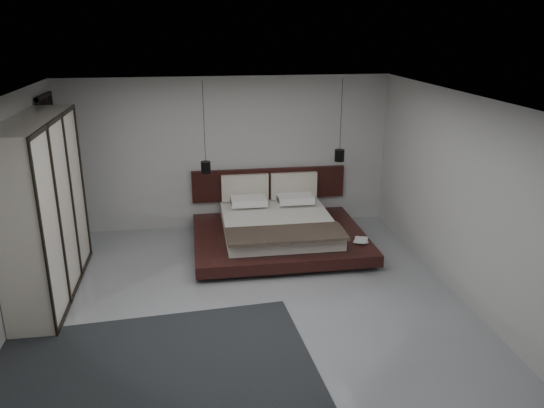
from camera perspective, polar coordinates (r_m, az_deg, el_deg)
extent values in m
plane|color=#919399|center=(7.54, -2.83, -10.31)|extent=(6.00, 6.00, 0.00)
plane|color=white|center=(6.65, -3.22, 11.30)|extent=(6.00, 6.00, 0.00)
plane|color=#AEAEAC|center=(9.84, -4.81, 5.42)|extent=(6.00, 0.00, 6.00)
plane|color=#AEAEAC|center=(4.26, 1.22, -13.26)|extent=(6.00, 0.00, 6.00)
plane|color=#AEAEAC|center=(7.33, -27.05, -1.33)|extent=(0.00, 6.00, 6.00)
plane|color=#AEAEAC|center=(7.83, 19.38, 0.90)|extent=(0.00, 6.00, 6.00)
cube|color=black|center=(9.60, -22.41, 3.09)|extent=(0.05, 0.90, 2.60)
cube|color=black|center=(9.17, 0.78, -4.48)|extent=(2.27, 1.86, 0.08)
cube|color=black|center=(9.12, 0.78, -3.71)|extent=(2.89, 2.38, 0.19)
cube|color=silver|center=(9.16, 0.65, -2.19)|extent=(1.86, 2.07, 0.23)
cube|color=black|center=(8.37, 1.55, -3.25)|extent=(1.88, 0.72, 0.05)
cube|color=white|center=(9.79, -2.61, 0.26)|extent=(0.64, 0.41, 0.12)
cube|color=white|center=(9.92, 2.38, 0.51)|extent=(0.64, 0.41, 0.12)
cube|color=white|center=(9.64, -2.52, 0.33)|extent=(0.64, 0.41, 0.12)
cube|color=white|center=(9.76, 2.55, 0.58)|extent=(0.64, 0.41, 0.12)
cube|color=black|center=(10.04, -0.34, 2.19)|extent=(2.89, 0.08, 0.60)
cube|color=beige|center=(9.91, -2.93, 1.75)|extent=(0.88, 0.10, 0.50)
cube|color=beige|center=(10.04, 2.36, 1.99)|extent=(0.88, 0.10, 0.50)
imported|color=#99724C|center=(8.88, 8.94, -3.85)|extent=(0.27, 0.32, 0.03)
imported|color=#99724C|center=(8.84, 8.88, -3.79)|extent=(0.31, 0.34, 0.02)
cylinder|color=black|center=(9.06, -7.34, 8.77)|extent=(0.01, 0.01, 1.38)
cylinder|color=black|center=(9.23, -7.14, 3.93)|extent=(0.17, 0.17, 0.21)
cylinder|color=#FFE0B2|center=(9.26, -7.12, 3.41)|extent=(0.13, 0.13, 0.01)
cylinder|color=black|center=(9.41, 7.45, 9.53)|extent=(0.01, 0.01, 1.25)
cylinder|color=black|center=(9.56, 7.27, 5.21)|extent=(0.17, 0.17, 0.21)
cylinder|color=#FFE0B2|center=(9.58, 7.25, 4.68)|extent=(0.13, 0.13, 0.01)
cube|color=beige|center=(7.92, -23.36, -0.54)|extent=(0.58, 2.50, 2.50)
cube|color=black|center=(7.57, -22.33, 8.32)|extent=(0.03, 2.50, 0.06)
cube|color=black|center=(8.31, -20.25, -8.41)|extent=(0.03, 2.50, 0.06)
cube|color=black|center=(6.71, -23.36, -3.91)|extent=(0.03, 0.05, 2.50)
cube|color=black|center=(7.47, -21.88, -1.48)|extent=(0.03, 0.05, 2.50)
cube|color=black|center=(8.24, -20.67, 0.51)|extent=(0.03, 0.05, 2.50)
cube|color=black|center=(9.02, -19.67, 2.15)|extent=(0.03, 0.05, 2.50)
cube|color=black|center=(6.23, -12.84, -17.68)|extent=(3.79, 2.84, 0.02)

